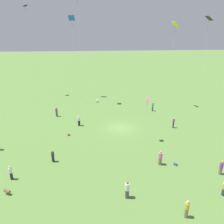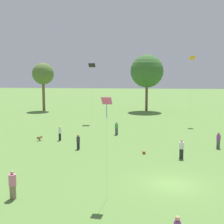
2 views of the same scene
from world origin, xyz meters
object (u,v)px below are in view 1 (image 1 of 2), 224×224
at_px(kite_6, 26,13).
at_px(picnic_bag_1, 69,135).
at_px(person_2, 53,156).
at_px(person_7, 221,168).
at_px(kite_3, 208,23).
at_px(person_4, 127,190).
at_px(person_9, 57,112).
at_px(person_6, 187,209).
at_px(person_1, 173,123).
at_px(dog_1, 97,100).
at_px(kite_7, 72,21).
at_px(person_0, 160,158).
at_px(kite_1, 78,1).
at_px(person_8, 11,173).
at_px(person_11, 79,121).
at_px(person_10, 224,188).
at_px(person_3, 153,107).
at_px(kite_4, 175,27).
at_px(kite_5, 147,101).
at_px(dog_0, 7,191).
at_px(picnic_bag_0, 176,164).

height_order(kite_6, picnic_bag_1, kite_6).
distance_m(person_2, person_7, 19.39).
distance_m(person_2, kite_3, 29.78).
height_order(person_4, person_9, person_4).
bearing_deg(person_9, person_6, -164.39).
height_order(person_1, dog_1, person_1).
relative_size(kite_3, kite_7, 0.96).
distance_m(person_0, kite_1, 31.55).
relative_size(person_8, kite_6, 0.08).
height_order(person_7, kite_3, kite_3).
distance_m(person_7, person_11, 21.71).
distance_m(person_1, kite_1, 27.64).
bearing_deg(kite_1, kite_7, 76.41).
xyz_separation_m(person_6, person_10, (2.26, -4.69, -0.09)).
distance_m(person_3, person_4, 24.01).
height_order(person_9, kite_1, kite_1).
relative_size(person_2, kite_4, 0.10).
height_order(person_9, person_11, person_11).
relative_size(kite_1, kite_5, 3.18).
bearing_deg(dog_1, kite_3, 6.60).
relative_size(person_1, picnic_bag_1, 4.60).
height_order(person_7, kite_6, kite_6).
xyz_separation_m(person_3, kite_6, (12.94, 24.99, 17.16)).
height_order(kite_5, kite_7, kite_7).
bearing_deg(person_7, person_6, -176.21).
bearing_deg(person_2, person_0, 137.97).
distance_m(person_3, person_11, 14.96).
height_order(person_6, person_8, person_6).
height_order(person_0, person_3, person_0).
distance_m(person_1, person_11, 15.42).
bearing_deg(picnic_bag_1, person_11, -21.98).
relative_size(person_9, kite_1, 0.08).
relative_size(person_1, kite_5, 0.27).
distance_m(person_4, kite_6, 42.72).
xyz_separation_m(person_11, kite_1, (11.44, -0.17, 18.74)).
bearing_deg(kite_3, kite_1, 104.84).
height_order(person_4, person_11, person_4).
bearing_deg(person_0, kite_3, -161.49).
xyz_separation_m(person_8, dog_0, (-2.31, -0.32, -0.47)).
relative_size(person_0, person_11, 1.02).
xyz_separation_m(person_7, picnic_bag_0, (2.06, 4.35, -0.73)).
xyz_separation_m(person_0, dog_0, (-3.61, 16.39, -0.55)).
bearing_deg(dog_0, person_2, -10.66).
bearing_deg(kite_3, person_3, 98.07).
bearing_deg(person_8, person_6, -2.44).
distance_m(kite_7, dog_0, 36.10).
height_order(person_2, picnic_bag_1, person_2).
height_order(person_6, picnic_bag_0, person_6).
distance_m(person_6, picnic_bag_0, 7.72).
xyz_separation_m(person_8, person_10, (-4.21, -21.41, -0.03)).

